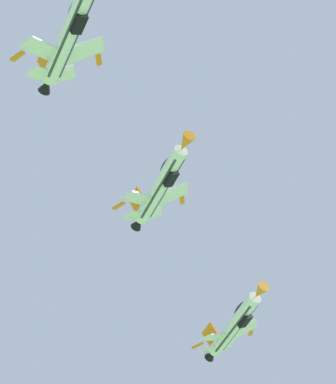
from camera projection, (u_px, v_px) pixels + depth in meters
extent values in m
cylinder|color=white|center=(68.00, 35.00, 92.34)|extent=(10.16, 9.17, 1.70)
cube|color=#383D47|center=(70.00, 38.00, 92.09)|extent=(8.55, 7.73, 1.04)
cone|color=black|center=(47.00, 85.00, 96.52)|extent=(2.10, 2.08, 1.36)
ellipsoid|color=#192333|center=(75.00, 10.00, 91.03)|extent=(3.39, 3.23, 1.49)
cube|color=black|center=(79.00, 23.00, 90.58)|extent=(2.56, 2.48, 1.26)
cube|color=white|center=(85.00, 50.00, 94.89)|extent=(4.22, 3.13, 2.17)
cube|color=orange|center=(98.00, 59.00, 96.82)|extent=(1.14, 1.71, 0.48)
cube|color=white|center=(40.00, 48.00, 91.82)|extent=(2.71, 4.12, 2.17)
cube|color=orange|center=(17.00, 56.00, 91.27)|extent=(1.69, 0.95, 0.48)
cube|color=white|center=(64.00, 74.00, 96.40)|extent=(2.56, 2.43, 1.19)
cube|color=white|center=(39.00, 73.00, 94.60)|extent=(2.27, 2.46, 1.19)
cube|color=orange|center=(46.00, 60.00, 96.25)|extent=(2.89, 2.77, 2.38)
cylinder|color=white|center=(160.00, 186.00, 108.94)|extent=(10.16, 9.17, 1.70)
cube|color=#383D47|center=(162.00, 189.00, 108.71)|extent=(8.55, 7.72, 1.07)
cone|color=orange|center=(185.00, 143.00, 104.51)|extent=(2.84, 2.76, 1.56)
cone|color=black|center=(138.00, 223.00, 113.12)|extent=(2.10, 2.08, 1.36)
ellipsoid|color=#192333|center=(167.00, 166.00, 107.62)|extent=(3.40, 3.24, 1.50)
cube|color=black|center=(171.00, 178.00, 107.20)|extent=(2.56, 2.48, 1.28)
cube|color=white|center=(172.00, 194.00, 111.54)|extent=(4.17, 3.11, 2.27)
cube|color=orange|center=(182.00, 199.00, 113.50)|extent=(1.13, 1.71, 0.49)
cube|color=white|center=(137.00, 198.00, 108.39)|extent=(2.70, 4.07, 2.27)
cube|color=orange|center=(119.00, 206.00, 107.81)|extent=(1.69, 0.95, 0.49)
cube|color=white|center=(154.00, 213.00, 113.02)|extent=(2.54, 2.41, 1.24)
cube|color=white|center=(133.00, 215.00, 111.18)|extent=(2.26, 2.43, 1.24)
cube|color=orange|center=(138.00, 201.00, 112.82)|extent=(2.93, 2.82, 2.35)
cylinder|color=white|center=(234.00, 325.00, 120.21)|extent=(10.16, 9.17, 1.70)
cube|color=#383D47|center=(236.00, 328.00, 119.98)|extent=(8.54, 7.72, 1.10)
cone|color=orange|center=(259.00, 292.00, 115.77)|extent=(2.84, 2.76, 1.56)
cone|color=black|center=(212.00, 354.00, 124.39)|extent=(2.10, 2.08, 1.36)
ellipsoid|color=#192333|center=(241.00, 309.00, 118.88)|extent=(3.41, 3.24, 1.51)
cube|color=black|center=(245.00, 320.00, 118.48)|extent=(2.56, 2.48, 1.29)
cube|color=white|center=(243.00, 329.00, 122.84)|extent=(4.12, 3.09, 2.37)
cube|color=orange|center=(251.00, 331.00, 124.83)|extent=(1.13, 1.71, 0.50)
cube|color=white|center=(214.00, 337.00, 119.62)|extent=(2.69, 4.02, 2.37)
cube|color=orange|center=(198.00, 345.00, 119.01)|extent=(1.69, 0.95, 0.50)
cube|color=white|center=(225.00, 345.00, 124.31)|extent=(2.52, 2.40, 1.29)
cube|color=white|center=(208.00, 350.00, 122.43)|extent=(2.25, 2.41, 1.29)
cube|color=orange|center=(211.00, 335.00, 124.06)|extent=(2.97, 2.86, 2.32)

